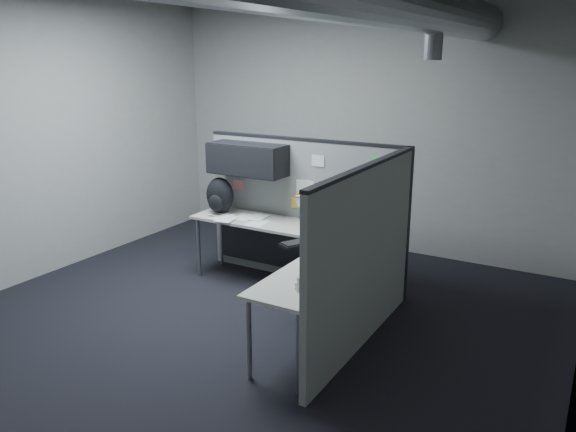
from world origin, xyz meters
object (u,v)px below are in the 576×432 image
Objects in this scene: monitor at (355,214)px; keyboard at (304,242)px; phone at (319,271)px; backpack at (220,196)px; desk at (296,246)px.

keyboard is at bearing -145.28° from monitor.
monitor reaches higher than keyboard.
backpack is at bearing 147.91° from phone.
desk is 4.66× the size of keyboard.
desk is 0.70m from monitor.
monitor reaches higher than phone.
keyboard reaches higher than desk.
backpack is (-1.87, 1.15, 0.17)m from phone.
phone reaches higher than desk.
desk is 1.24m from backpack.
keyboard is 1.18× the size of backpack.
phone is at bearing -94.79° from monitor.
desk is 1.14m from phone.
backpack reaches higher than phone.
desk is at bearing 128.49° from phone.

